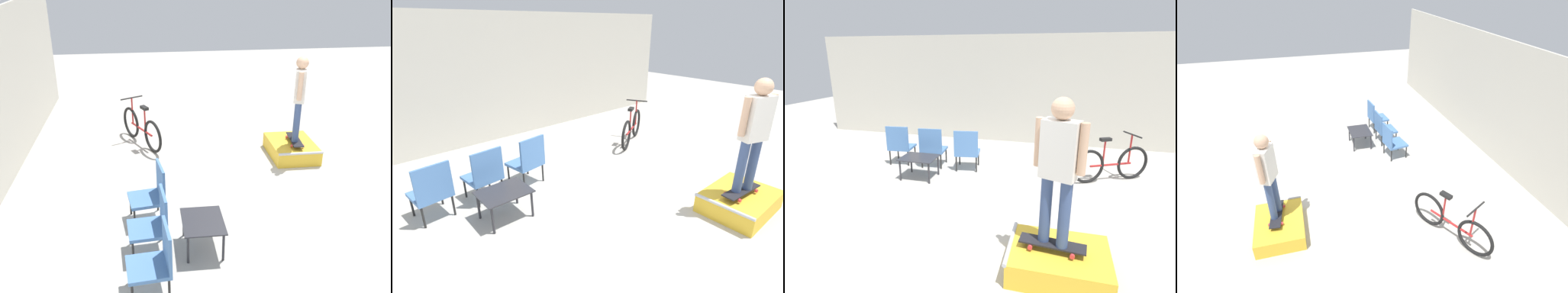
% 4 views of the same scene
% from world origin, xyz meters
% --- Properties ---
extents(ground_plane, '(24.00, 24.00, 0.00)m').
position_xyz_m(ground_plane, '(0.00, 0.00, 0.00)').
color(ground_plane, '#B7B2A8').
extents(house_wall_back, '(12.00, 0.06, 3.00)m').
position_xyz_m(house_wall_back, '(0.00, 4.83, 1.50)').
color(house_wall_back, beige).
rests_on(house_wall_back, ground_plane).
extents(skate_ramp_box, '(1.17, 0.89, 0.33)m').
position_xyz_m(skate_ramp_box, '(1.46, -0.63, 0.15)').
color(skate_ramp_box, gold).
rests_on(skate_ramp_box, ground_plane).
extents(skateboard_on_ramp, '(0.77, 0.31, 0.07)m').
position_xyz_m(skateboard_on_ramp, '(1.38, -0.66, 0.39)').
color(skateboard_on_ramp, black).
rests_on(skateboard_on_ramp, skate_ramp_box).
extents(person_skater, '(0.54, 0.32, 1.68)m').
position_xyz_m(person_skater, '(1.38, -0.66, 1.39)').
color(person_skater, '#384C7A').
rests_on(person_skater, skateboard_on_ramp).
extents(coffee_table, '(0.73, 0.58, 0.45)m').
position_xyz_m(coffee_table, '(-1.38, 1.60, 0.39)').
color(coffee_table, '#2D2D33').
rests_on(coffee_table, ground_plane).
extents(patio_chair_left, '(0.57, 0.57, 0.92)m').
position_xyz_m(patio_chair_left, '(-2.18, 2.27, 0.48)').
color(patio_chair_left, black).
rests_on(patio_chair_left, ground_plane).
extents(patio_chair_center, '(0.57, 0.57, 0.92)m').
position_xyz_m(patio_chair_center, '(-1.37, 2.27, 0.48)').
color(patio_chair_center, black).
rests_on(patio_chair_center, ground_plane).
extents(patio_chair_right, '(0.59, 0.59, 0.92)m').
position_xyz_m(patio_chair_right, '(-0.56, 2.28, 0.48)').
color(patio_chair_right, black).
rests_on(patio_chair_right, ground_plane).
extents(bicycle, '(1.54, 0.84, 0.97)m').
position_xyz_m(bicycle, '(2.43, 2.43, 0.37)').
color(bicycle, black).
rests_on(bicycle, ground_plane).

